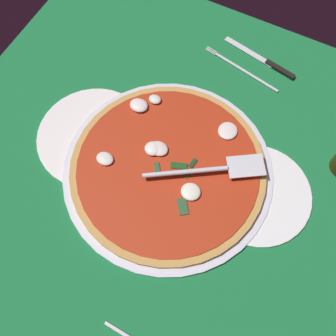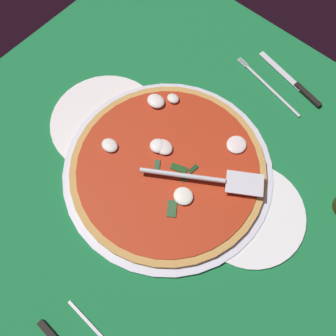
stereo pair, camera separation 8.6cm
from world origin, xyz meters
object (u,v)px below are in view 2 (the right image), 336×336
at_px(pizza, 168,167).
at_px(place_setting_far, 281,86).
at_px(dinner_plate_right, 250,214).
at_px(pizza_server, 207,178).
at_px(dinner_plate_left, 107,121).

xyz_separation_m(pizza, place_setting_far, (0.06, 0.35, -0.02)).
distance_m(dinner_plate_right, place_setting_far, 0.34).
distance_m(dinner_plate_right, pizza_server, 0.12).
relative_size(dinner_plate_left, pizza_server, 1.11).
distance_m(dinner_plate_left, dinner_plate_right, 0.38).
xyz_separation_m(pizza, pizza_server, (0.08, 0.03, 0.02)).
bearing_deg(dinner_plate_right, pizza, -169.15).
distance_m(pizza, place_setting_far, 0.35).
xyz_separation_m(dinner_plate_left, pizza_server, (0.27, 0.03, 0.04)).
relative_size(dinner_plate_right, pizza_server, 1.00).
relative_size(pizza, pizza_server, 1.83).
bearing_deg(dinner_plate_left, place_setting_far, 54.83).
height_order(pizza_server, place_setting_far, pizza_server).
relative_size(dinner_plate_left, place_setting_far, 1.07).
height_order(dinner_plate_right, pizza, pizza).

